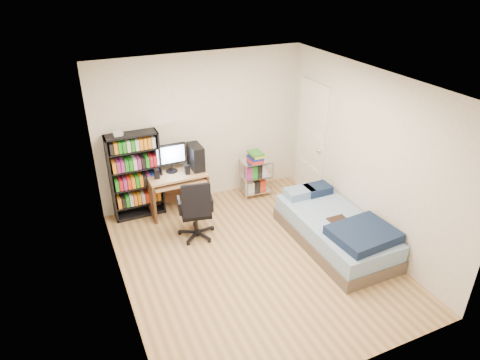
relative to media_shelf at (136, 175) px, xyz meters
name	(u,v)px	position (x,y,z in m)	size (l,w,h in m)	color
room	(255,181)	(1.19, -1.84, 0.52)	(3.58, 4.08, 2.58)	tan
media_shelf	(136,175)	(0.00, 0.00, 0.00)	(0.80, 0.27, 1.48)	black
computer_desk	(181,175)	(0.71, -0.10, -0.10)	(0.93, 0.54, 1.17)	tan
office_chair	(196,219)	(0.64, -0.99, -0.42)	(0.68, 0.68, 0.97)	black
wire_cart	(256,167)	(2.02, -0.18, -0.19)	(0.53, 0.40, 0.82)	silver
bed	(336,230)	(2.43, -1.99, -0.48)	(0.97, 1.95, 0.56)	brown
door	(312,141)	(2.91, -0.49, 0.27)	(0.12, 0.80, 2.00)	silver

